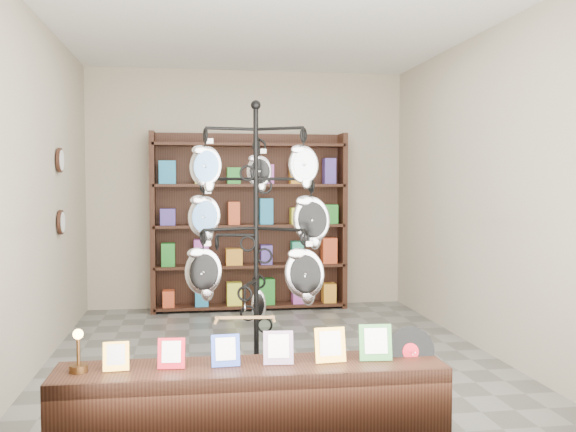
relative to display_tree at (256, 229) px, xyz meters
name	(u,v)px	position (x,y,z in m)	size (l,w,h in m)	color
ground	(273,358)	(0.26, 1.10, -1.25)	(5.00, 5.00, 0.00)	slate
room_envelope	(273,153)	(0.26, 1.10, 0.60)	(5.00, 5.00, 5.00)	#ACA18A
display_tree	(256,229)	(0.00, 0.00, 0.00)	(1.12, 1.06, 2.17)	black
front_shelf	(252,411)	(-0.12, -0.96, -0.98)	(2.22, 0.47, 0.78)	black
back_shelving	(250,227)	(0.26, 3.40, -0.22)	(2.42, 0.36, 2.20)	black
wall_clocks	(60,191)	(-1.71, 1.90, 0.25)	(0.03, 0.24, 0.84)	black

